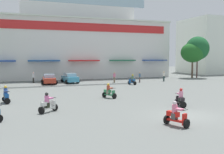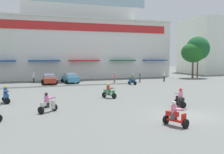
{
  "view_description": "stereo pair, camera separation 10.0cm",
  "coord_description": "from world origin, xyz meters",
  "px_view_note": "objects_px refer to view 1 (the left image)",
  "views": [
    {
      "loc": [
        -10.58,
        -14.73,
        4.0
      ],
      "look_at": [
        -0.87,
        12.45,
        1.73
      ],
      "focal_mm": 41.28,
      "sensor_mm": 36.0,
      "label": 1
    },
    {
      "loc": [
        -10.49,
        -14.76,
        4.0
      ],
      "look_at": [
        -0.87,
        12.45,
        1.73
      ],
      "focal_mm": 41.28,
      "sensor_mm": 36.0,
      "label": 2
    }
  ],
  "objects_px": {
    "plaza_tree_3": "(193,53)",
    "pedestrian_0": "(164,76)",
    "parked_car_1": "(70,78)",
    "plaza_tree_1": "(197,48)",
    "pedestrian_1": "(33,77)",
    "scooter_rider_1": "(6,96)",
    "pedestrian_2": "(140,77)",
    "parked_car_0": "(49,79)",
    "scooter_rider_7": "(176,116)",
    "pedestrian_3": "(114,77)",
    "scooter_rider_2": "(180,99)",
    "scooter_rider_8": "(132,80)",
    "scooter_rider_4": "(109,92)",
    "scooter_rider_5": "(48,104)"
  },
  "relations": [
    {
      "from": "pedestrian_1",
      "to": "pedestrian_2",
      "type": "relative_size",
      "value": 1.03
    },
    {
      "from": "pedestrian_2",
      "to": "plaza_tree_3",
      "type": "bearing_deg",
      "value": 18.59
    },
    {
      "from": "scooter_rider_4",
      "to": "scooter_rider_7",
      "type": "distance_m",
      "value": 10.9
    },
    {
      "from": "scooter_rider_7",
      "to": "pedestrian_3",
      "type": "xyz_separation_m",
      "value": [
        5.3,
        24.74,
        0.31
      ]
    },
    {
      "from": "parked_car_0",
      "to": "scooter_rider_4",
      "type": "xyz_separation_m",
      "value": [
        4.11,
        -15.28,
        -0.15
      ]
    },
    {
      "from": "plaza_tree_3",
      "to": "parked_car_0",
      "type": "bearing_deg",
      "value": -175.87
    },
    {
      "from": "scooter_rider_4",
      "to": "scooter_rider_7",
      "type": "height_order",
      "value": "scooter_rider_7"
    },
    {
      "from": "scooter_rider_4",
      "to": "pedestrian_1",
      "type": "distance_m",
      "value": 18.67
    },
    {
      "from": "plaza_tree_1",
      "to": "scooter_rider_8",
      "type": "bearing_deg",
      "value": -157.34
    },
    {
      "from": "scooter_rider_7",
      "to": "scooter_rider_8",
      "type": "height_order",
      "value": "scooter_rider_8"
    },
    {
      "from": "scooter_rider_4",
      "to": "pedestrian_1",
      "type": "relative_size",
      "value": 0.93
    },
    {
      "from": "plaza_tree_3",
      "to": "scooter_rider_1",
      "type": "bearing_deg",
      "value": -152.22
    },
    {
      "from": "scooter_rider_1",
      "to": "pedestrian_3",
      "type": "height_order",
      "value": "pedestrian_3"
    },
    {
      "from": "scooter_rider_7",
      "to": "scooter_rider_2",
      "type": "bearing_deg",
      "value": 53.15
    },
    {
      "from": "scooter_rider_7",
      "to": "scooter_rider_8",
      "type": "xyz_separation_m",
      "value": [
        6.69,
        21.11,
        0.02
      ]
    },
    {
      "from": "plaza_tree_3",
      "to": "pedestrian_3",
      "type": "bearing_deg",
      "value": -168.78
    },
    {
      "from": "parked_car_0",
      "to": "pedestrian_2",
      "type": "bearing_deg",
      "value": -10.37
    },
    {
      "from": "plaza_tree_3",
      "to": "parked_car_1",
      "type": "relative_size",
      "value": 1.51
    },
    {
      "from": "parked_car_0",
      "to": "pedestrian_1",
      "type": "relative_size",
      "value": 2.6
    },
    {
      "from": "parked_car_0",
      "to": "scooter_rider_8",
      "type": "relative_size",
      "value": 2.82
    },
    {
      "from": "scooter_rider_2",
      "to": "pedestrian_3",
      "type": "relative_size",
      "value": 0.97
    },
    {
      "from": "plaza_tree_3",
      "to": "scooter_rider_5",
      "type": "bearing_deg",
      "value": -142.83
    },
    {
      "from": "scooter_rider_8",
      "to": "pedestrian_1",
      "type": "xyz_separation_m",
      "value": [
        -13.25,
        7.39,
        0.31
      ]
    },
    {
      "from": "scooter_rider_4",
      "to": "pedestrian_0",
      "type": "height_order",
      "value": "pedestrian_0"
    },
    {
      "from": "scooter_rider_5",
      "to": "scooter_rider_8",
      "type": "relative_size",
      "value": 0.97
    },
    {
      "from": "parked_car_1",
      "to": "pedestrian_1",
      "type": "relative_size",
      "value": 2.7
    },
    {
      "from": "pedestrian_0",
      "to": "pedestrian_3",
      "type": "xyz_separation_m",
      "value": [
        -8.32,
        0.79,
        -0.03
      ]
    },
    {
      "from": "scooter_rider_1",
      "to": "pedestrian_1",
      "type": "xyz_separation_m",
      "value": [
        3.09,
        17.2,
        0.3
      ]
    },
    {
      "from": "pedestrian_1",
      "to": "pedestrian_3",
      "type": "relative_size",
      "value": 1.02
    },
    {
      "from": "parked_car_1",
      "to": "scooter_rider_1",
      "type": "bearing_deg",
      "value": -118.54
    },
    {
      "from": "plaza_tree_3",
      "to": "pedestrian_0",
      "type": "xyz_separation_m",
      "value": [
        -8.63,
        -4.15,
        -3.86
      ]
    },
    {
      "from": "pedestrian_2",
      "to": "pedestrian_0",
      "type": "bearing_deg",
      "value": 3.42
    },
    {
      "from": "scooter_rider_2",
      "to": "pedestrian_0",
      "type": "height_order",
      "value": "pedestrian_0"
    },
    {
      "from": "parked_car_0",
      "to": "scooter_rider_5",
      "type": "xyz_separation_m",
      "value": [
        -2.15,
        -19.95,
        -0.13
      ]
    },
    {
      "from": "parked_car_0",
      "to": "scooter_rider_7",
      "type": "relative_size",
      "value": 2.75
    },
    {
      "from": "parked_car_0",
      "to": "scooter_rider_2",
      "type": "distance_m",
      "value": 22.78
    },
    {
      "from": "pedestrian_2",
      "to": "pedestrian_3",
      "type": "bearing_deg",
      "value": 164.59
    },
    {
      "from": "pedestrian_1",
      "to": "pedestrian_0",
      "type": "bearing_deg",
      "value": -12.69
    },
    {
      "from": "scooter_rider_5",
      "to": "pedestrian_0",
      "type": "xyz_separation_m",
      "value": [
        20.23,
        17.73,
        0.34
      ]
    },
    {
      "from": "parked_car_1",
      "to": "pedestrian_2",
      "type": "xyz_separation_m",
      "value": [
        10.39,
        -3.03,
        0.16
      ]
    },
    {
      "from": "scooter_rider_4",
      "to": "scooter_rider_8",
      "type": "distance_m",
      "value": 12.4
    },
    {
      "from": "scooter_rider_4",
      "to": "scooter_rider_2",
      "type": "bearing_deg",
      "value": -56.29
    },
    {
      "from": "scooter_rider_2",
      "to": "pedestrian_1",
      "type": "bearing_deg",
      "value": 113.42
    },
    {
      "from": "pedestrian_1",
      "to": "pedestrian_2",
      "type": "distance_m",
      "value": 16.41
    },
    {
      "from": "plaza_tree_1",
      "to": "parked_car_1",
      "type": "bearing_deg",
      "value": -176.93
    },
    {
      "from": "plaza_tree_1",
      "to": "parked_car_0",
      "type": "distance_m",
      "value": 28.2
    },
    {
      "from": "parked_car_1",
      "to": "pedestrian_0",
      "type": "relative_size",
      "value": 2.72
    },
    {
      "from": "plaza_tree_1",
      "to": "plaza_tree_3",
      "type": "bearing_deg",
      "value": 175.76
    },
    {
      "from": "scooter_rider_8",
      "to": "pedestrian_2",
      "type": "distance_m",
      "value": 3.56
    },
    {
      "from": "scooter_rider_1",
      "to": "pedestrian_2",
      "type": "xyz_separation_m",
      "value": [
        18.77,
        12.39,
        0.3
      ]
    }
  ]
}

